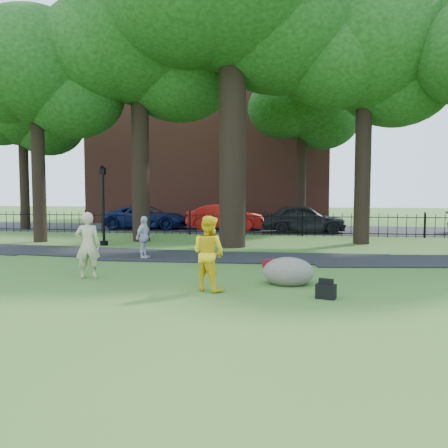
% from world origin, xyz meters
% --- Properties ---
extents(ground, '(120.00, 120.00, 0.00)m').
position_xyz_m(ground, '(0.00, 0.00, 0.00)').
color(ground, '#2F6523').
rests_on(ground, ground).
extents(footpath, '(36.07, 3.85, 0.03)m').
position_xyz_m(footpath, '(1.00, 3.90, 0.00)').
color(footpath, black).
rests_on(footpath, ground).
extents(street, '(80.00, 7.00, 0.02)m').
position_xyz_m(street, '(0.00, 16.00, 0.00)').
color(street, black).
rests_on(street, ground).
extents(iron_fence, '(44.00, 0.04, 1.20)m').
position_xyz_m(iron_fence, '(0.00, 12.00, 0.60)').
color(iron_fence, black).
rests_on(iron_fence, ground).
extents(brick_building, '(18.00, 8.00, 12.00)m').
position_xyz_m(brick_building, '(-4.00, 24.00, 6.00)').
color(brick_building, brown).
rests_on(brick_building, ground).
extents(tree_row, '(26.82, 7.96, 12.42)m').
position_xyz_m(tree_row, '(0.52, 8.40, 8.15)').
color(tree_row, black).
rests_on(tree_row, ground).
extents(woman, '(0.73, 0.58, 1.74)m').
position_xyz_m(woman, '(-2.83, -0.31, 0.87)').
color(woman, tan).
rests_on(woman, ground).
extents(man, '(1.04, 0.96, 1.72)m').
position_xyz_m(man, '(0.57, -1.25, 0.86)').
color(man, yellow).
rests_on(man, ground).
extents(pedestrian, '(0.54, 0.91, 1.46)m').
position_xyz_m(pedestrian, '(-2.53, 3.20, 0.73)').
color(pedestrian, silver).
rests_on(pedestrian, ground).
extents(boulder, '(1.29, 1.00, 0.73)m').
position_xyz_m(boulder, '(2.37, -0.30, 0.36)').
color(boulder, '#6D695B').
rests_on(boulder, ground).
extents(lamppost, '(0.34, 0.34, 3.43)m').
position_xyz_m(lamppost, '(-5.53, 6.67, 1.68)').
color(lamppost, black).
rests_on(lamppost, ground).
extents(backpack, '(0.46, 0.36, 0.30)m').
position_xyz_m(backpack, '(3.17, -1.64, 0.15)').
color(backpack, black).
rests_on(backpack, ground).
extents(red_bag, '(0.42, 0.34, 0.25)m').
position_xyz_m(red_bag, '(1.78, 2.07, 0.12)').
color(red_bag, maroon).
rests_on(red_bag, ground).
extents(red_sedan, '(4.79, 1.79, 1.56)m').
position_xyz_m(red_sedan, '(-1.53, 15.41, 0.78)').
color(red_sedan, '#AD120D').
rests_on(red_sedan, ground).
extents(navy_van, '(5.35, 2.66, 1.46)m').
position_xyz_m(navy_van, '(-6.55, 15.31, 0.73)').
color(navy_van, '#0D1745').
rests_on(navy_van, ground).
extents(grey_car, '(4.76, 2.15, 1.58)m').
position_xyz_m(grey_car, '(3.11, 13.93, 0.79)').
color(grey_car, black).
rests_on(grey_car, ground).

